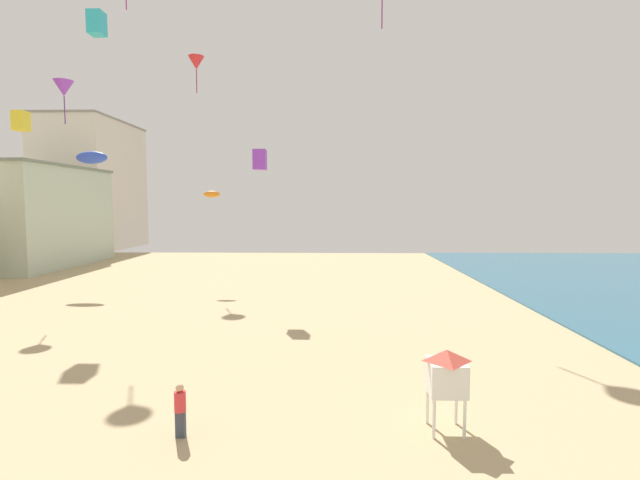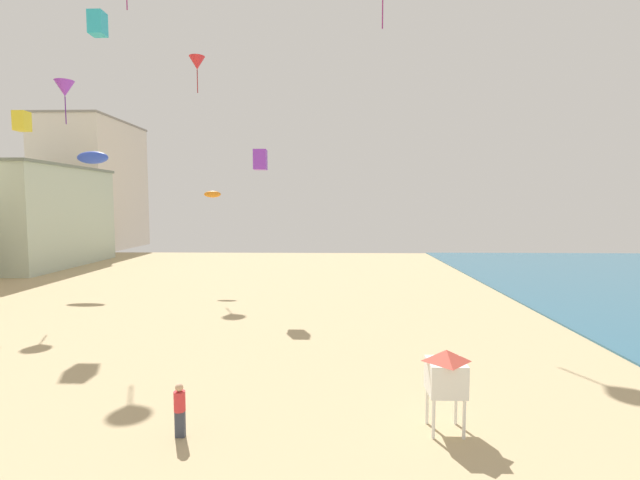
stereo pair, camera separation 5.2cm
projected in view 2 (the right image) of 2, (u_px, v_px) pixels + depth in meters
name	position (u px, v px, depth m)	size (l,w,h in m)	color
boardwalk_hotel_mid	(2.00, 216.00, 50.07)	(17.58, 16.97, 11.21)	#B7C6B2
boardwalk_hotel_far	(94.00, 186.00, 69.39)	(10.36, 16.70, 19.62)	silver
kite_flyer	(180.00, 407.00, 13.32)	(0.34, 0.34, 1.64)	#383D4C
lifeguard_stand	(446.00, 373.00, 13.59)	(1.10, 1.10, 2.55)	white
kite_purple_delta	(65.00, 89.00, 31.96)	(1.34, 1.34, 3.06)	purple
kite_yellow_box	(22.00, 121.00, 29.12)	(0.81, 0.81, 1.27)	yellow
kite_red_delta	(197.00, 63.00, 41.24)	(1.45, 1.45, 3.30)	red
kite_cyan_box	(98.00, 24.00, 31.50)	(1.02, 1.02, 1.61)	#2DB7CC
kite_orange_parafoil	(212.00, 194.00, 37.39)	(1.41, 0.39, 0.55)	orange
kite_purple_box	(260.00, 160.00, 30.53)	(0.87, 0.87, 1.36)	purple
kite_blue_parafoil	(93.00, 158.00, 38.15)	(2.71, 0.75, 1.05)	blue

